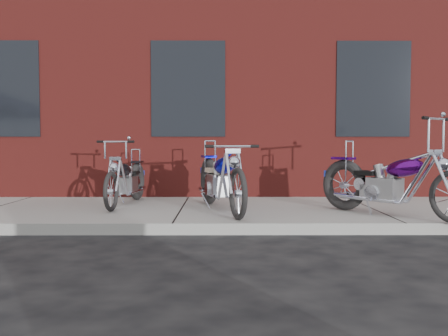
{
  "coord_description": "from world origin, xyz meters",
  "views": [
    {
      "loc": [
        0.63,
        -6.0,
        1.18
      ],
      "look_at": [
        0.67,
        0.8,
        0.82
      ],
      "focal_mm": 38.0,
      "sensor_mm": 36.0,
      "label": 1
    }
  ],
  "objects": [
    {
      "name": "building_brick",
      "position": [
        0.0,
        8.0,
        4.0
      ],
      "size": [
        22.0,
        10.0,
        8.0
      ],
      "primitive_type": "cube",
      "color": "maroon",
      "rests_on": "ground"
    },
    {
      "name": "chopper_blue",
      "position": [
        0.62,
        1.18,
        0.59
      ],
      "size": [
        0.83,
        2.4,
        1.06
      ],
      "rotation": [
        0.0,
        0.0,
        -1.32
      ],
      "color": "black",
      "rests_on": "sidewalk"
    },
    {
      "name": "chopper_third",
      "position": [
        -0.96,
        1.88,
        0.53
      ],
      "size": [
        0.51,
        2.1,
        1.07
      ],
      "rotation": [
        0.0,
        0.0,
        -1.66
      ],
      "color": "black",
      "rests_on": "sidewalk"
    },
    {
      "name": "sidewalk",
      "position": [
        0.0,
        1.5,
        0.07
      ],
      "size": [
        22.0,
        3.0,
        0.15
      ],
      "primitive_type": "cube",
      "color": "#9F9F9F",
      "rests_on": "ground"
    },
    {
      "name": "chopper_purple",
      "position": [
        3.0,
        0.6,
        0.59
      ],
      "size": [
        1.61,
        1.96,
        1.36
      ],
      "rotation": [
        0.0,
        0.0,
        -0.89
      ],
      "color": "black",
      "rests_on": "sidewalk"
    },
    {
      "name": "ground",
      "position": [
        0.0,
        0.0,
        0.0
      ],
      "size": [
        120.0,
        120.0,
        0.0
      ],
      "primitive_type": "plane",
      "color": "black",
      "rests_on": "ground"
    }
  ]
}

